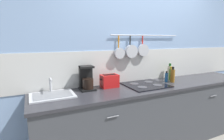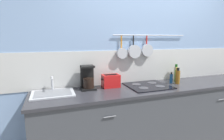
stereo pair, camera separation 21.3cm
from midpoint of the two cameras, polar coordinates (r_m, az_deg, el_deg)
name	(u,v)px [view 1 (the left image)]	position (r m, az deg, el deg)	size (l,w,h in m)	color
wall_back	(143,57)	(2.74, 7.81, 4.26)	(7.20, 0.15, 2.60)	#84A3CC
cabinet_base	(155,116)	(2.68, 11.58, -14.56)	(3.31, 0.60, 0.88)	#3F4247
countertop	(156,86)	(2.53, 11.94, -5.13)	(3.35, 0.62, 0.03)	#2D2D33
sink_basin	(52,94)	(2.14, -21.67, -7.49)	(0.48, 0.37, 0.18)	#B7BABF
coffee_maker	(87,80)	(2.25, -10.94, -3.22)	(0.18, 0.19, 0.31)	black
toaster	(109,81)	(2.33, -3.45, -3.61)	(0.25, 0.15, 0.17)	red
cooktop	(146,85)	(2.47, 8.48, -4.82)	(0.56, 0.50, 0.01)	black
bottle_cooking_wine	(166,77)	(2.72, 15.24, -2.27)	(0.04, 0.04, 0.16)	navy
bottle_olive_oil	(173,75)	(2.72, 17.09, -1.71)	(0.06, 0.06, 0.23)	#8C5919
bottle_dish_soap	(171,74)	(2.85, 16.61, -1.33)	(0.06, 0.06, 0.22)	#4C721E
bottle_hot_sauce	(170,72)	(2.97, 16.37, -0.57)	(0.07, 0.07, 0.25)	#BFB799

